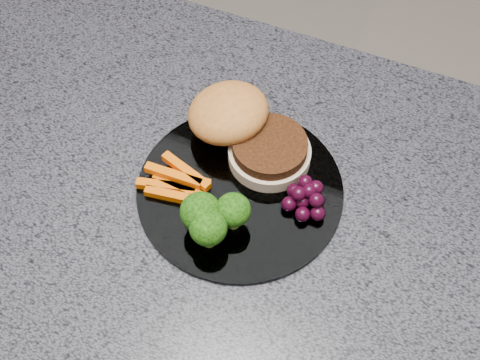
{
  "coord_description": "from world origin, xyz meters",
  "views": [
    {
      "loc": [
        0.25,
        -0.41,
        1.61
      ],
      "look_at": [
        0.08,
        0.01,
        0.93
      ],
      "focal_mm": 50.0,
      "sensor_mm": 36.0,
      "label": 1
    }
  ],
  "objects_px": {
    "island_cabinet": "(199,315)",
    "plate": "(240,190)",
    "burger": "(243,128)",
    "grape_bunch": "(307,197)"
  },
  "relations": [
    {
      "from": "burger",
      "to": "grape_bunch",
      "type": "bearing_deg",
      "value": -14.34
    },
    {
      "from": "island_cabinet",
      "to": "plate",
      "type": "bearing_deg",
      "value": 4.99
    },
    {
      "from": "burger",
      "to": "grape_bunch",
      "type": "distance_m",
      "value": 0.13
    },
    {
      "from": "island_cabinet",
      "to": "plate",
      "type": "height_order",
      "value": "plate"
    },
    {
      "from": "island_cabinet",
      "to": "burger",
      "type": "height_order",
      "value": "burger"
    },
    {
      "from": "island_cabinet",
      "to": "burger",
      "type": "relative_size",
      "value": 6.1
    },
    {
      "from": "plate",
      "to": "burger",
      "type": "xyz_separation_m",
      "value": [
        -0.03,
        0.07,
        0.03
      ]
    },
    {
      "from": "burger",
      "to": "island_cabinet",
      "type": "bearing_deg",
      "value": -109.49
    },
    {
      "from": "island_cabinet",
      "to": "plate",
      "type": "xyz_separation_m",
      "value": [
        0.08,
        0.01,
        0.47
      ]
    },
    {
      "from": "island_cabinet",
      "to": "plate",
      "type": "distance_m",
      "value": 0.48
    }
  ]
}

